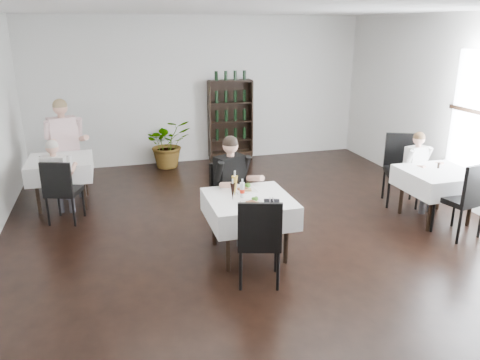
% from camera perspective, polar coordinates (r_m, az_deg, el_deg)
% --- Properties ---
extents(room_shell, '(9.00, 9.00, 9.00)m').
position_cam_1_polar(room_shell, '(5.67, 4.06, 5.12)').
color(room_shell, black).
rests_on(room_shell, ground).
extents(wine_shelf, '(0.90, 0.28, 1.75)m').
position_cam_1_polar(wine_shelf, '(10.01, -1.17, 7.12)').
color(wine_shelf, black).
rests_on(wine_shelf, ground).
extents(main_table, '(1.03, 1.03, 0.77)m').
position_cam_1_polar(main_table, '(5.84, 1.10, -3.48)').
color(main_table, black).
rests_on(main_table, ground).
extents(left_table, '(0.98, 0.98, 0.77)m').
position_cam_1_polar(left_table, '(8.03, -21.04, 1.39)').
color(left_table, black).
rests_on(left_table, ground).
extents(right_table, '(0.98, 0.98, 0.77)m').
position_cam_1_polar(right_table, '(7.48, 22.95, -0.05)').
color(right_table, black).
rests_on(right_table, ground).
extents(potted_tree, '(1.00, 0.90, 1.00)m').
position_cam_1_polar(potted_tree, '(9.70, -8.76, 4.44)').
color(potted_tree, '#286020').
rests_on(potted_tree, ground).
extents(main_chair_far, '(0.59, 0.59, 1.01)m').
position_cam_1_polar(main_chair_far, '(6.50, -1.32, -1.60)').
color(main_chair_far, black).
rests_on(main_chair_far, ground).
extents(main_chair_near, '(0.59, 0.59, 1.04)m').
position_cam_1_polar(main_chair_near, '(5.16, 2.38, -6.93)').
color(main_chair_near, black).
rests_on(main_chair_near, ground).
extents(left_chair_far, '(0.46, 0.47, 0.87)m').
position_cam_1_polar(left_chair_far, '(8.76, -20.16, 2.01)').
color(left_chair_far, black).
rests_on(left_chair_far, ground).
extents(left_chair_near, '(0.56, 0.56, 0.97)m').
position_cam_1_polar(left_chair_near, '(7.26, -20.96, -0.89)').
color(left_chair_near, black).
rests_on(left_chair_near, ground).
extents(right_chair_far, '(0.68, 0.68, 1.13)m').
position_cam_1_polar(right_chair_far, '(8.04, 19.08, 1.82)').
color(right_chair_far, black).
rests_on(right_chair_far, ground).
extents(right_chair_near, '(0.58, 0.59, 1.09)m').
position_cam_1_polar(right_chair_near, '(7.00, 25.85, -1.66)').
color(right_chair_near, black).
rests_on(right_chair_near, ground).
extents(diner_main, '(0.63, 0.66, 1.42)m').
position_cam_1_polar(diner_main, '(6.23, -0.77, -0.07)').
color(diner_main, '#3C3B42').
rests_on(diner_main, ground).
extents(diner_left_far, '(0.69, 0.74, 1.64)m').
position_cam_1_polar(diner_left_far, '(8.48, -20.55, 4.61)').
color(diner_left_far, '#3C3B42').
rests_on(diner_left_far, ground).
extents(diner_left_near, '(0.51, 0.54, 1.24)m').
position_cam_1_polar(diner_left_near, '(7.41, -21.43, 0.77)').
color(diner_left_near, '#3C3B42').
rests_on(diner_left_near, ground).
extents(diner_right_far, '(0.51, 0.53, 1.23)m').
position_cam_1_polar(diner_right_far, '(7.84, 20.97, 1.73)').
color(diner_right_far, '#3C3B42').
rests_on(diner_right_far, ground).
extents(plate_far, '(0.29, 0.29, 0.08)m').
position_cam_1_polar(plate_far, '(6.02, 0.61, -1.12)').
color(plate_far, white).
rests_on(plate_far, main_table).
extents(plate_near, '(0.26, 0.26, 0.07)m').
position_cam_1_polar(plate_near, '(5.58, 1.59, -2.74)').
color(plate_near, white).
rests_on(plate_near, main_table).
extents(pilsner_dark, '(0.06, 0.06, 0.28)m').
position_cam_1_polar(pilsner_dark, '(5.64, -0.90, -1.44)').
color(pilsner_dark, black).
rests_on(pilsner_dark, main_table).
extents(pilsner_lager, '(0.08, 0.08, 0.34)m').
position_cam_1_polar(pilsner_lager, '(5.76, -0.65, -0.76)').
color(pilsner_lager, gold).
rests_on(pilsner_lager, main_table).
extents(coke_bottle, '(0.06, 0.06, 0.24)m').
position_cam_1_polar(coke_bottle, '(5.75, 0.28, -1.22)').
color(coke_bottle, silver).
rests_on(coke_bottle, main_table).
extents(napkin_cutlery, '(0.23, 0.21, 0.02)m').
position_cam_1_polar(napkin_cutlery, '(5.66, 3.88, -2.57)').
color(napkin_cutlery, black).
rests_on(napkin_cutlery, main_table).
extents(pepper_mill, '(0.04, 0.04, 0.09)m').
position_cam_1_polar(pepper_mill, '(7.56, 23.04, 1.65)').
color(pepper_mill, black).
rests_on(pepper_mill, right_table).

